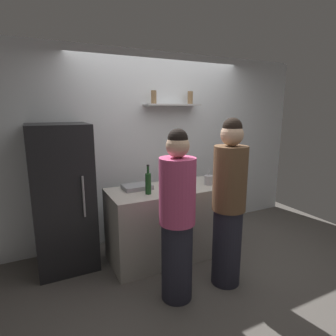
{
  "coord_description": "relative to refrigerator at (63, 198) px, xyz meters",
  "views": [
    {
      "loc": [
        -1.66,
        -2.4,
        1.84
      ],
      "look_at": [
        -0.22,
        0.51,
        1.14
      ],
      "focal_mm": 29.64,
      "sensor_mm": 36.0,
      "label": 1
    }
  ],
  "objects": [
    {
      "name": "refrigerator",
      "position": [
        0.0,
        0.0,
        0.0
      ],
      "size": [
        0.65,
        0.66,
        1.68
      ],
      "color": "black",
      "rests_on": "ground"
    },
    {
      "name": "wine_bottle_green_glass",
      "position": [
        0.87,
        -0.45,
        0.18
      ],
      "size": [
        0.07,
        0.07,
        0.34
      ],
      "color": "#19471E",
      "rests_on": "counter"
    },
    {
      "name": "utensil_holder",
      "position": [
        1.71,
        -0.42,
        0.11
      ],
      "size": [
        0.11,
        0.11,
        0.22
      ],
      "color": "#B2B2B7",
      "rests_on": "counter"
    },
    {
      "name": "baking_pan",
      "position": [
        0.83,
        -0.2,
        0.08
      ],
      "size": [
        0.34,
        0.24,
        0.05
      ],
      "primitive_type": "cube",
      "color": "gray",
      "rests_on": "counter"
    },
    {
      "name": "counter",
      "position": [
        1.18,
        -0.34,
        -0.39
      ],
      "size": [
        1.45,
        0.67,
        0.89
      ],
      "primitive_type": "cube",
      "color": "#B7B2A8",
      "rests_on": "ground"
    },
    {
      "name": "wine_bottle_amber_glass",
      "position": [
        1.24,
        -0.44,
        0.16
      ],
      "size": [
        0.07,
        0.07,
        0.3
      ],
      "color": "#472814",
      "rests_on": "counter"
    },
    {
      "name": "back_wall_assembly",
      "position": [
        1.4,
        0.4,
        0.46
      ],
      "size": [
        4.8,
        0.32,
        2.6
      ],
      "color": "white",
      "rests_on": "ground"
    },
    {
      "name": "person_brown_jacket",
      "position": [
        1.48,
        -1.12,
        0.04
      ],
      "size": [
        0.34,
        0.34,
        1.76
      ],
      "rotation": [
        0.0,
        0.0,
        1.2
      ],
      "color": "#262633",
      "rests_on": "ground"
    },
    {
      "name": "water_bottle_plastic",
      "position": [
        1.4,
        -0.25,
        0.15
      ],
      "size": [
        0.08,
        0.08,
        0.23
      ],
      "color": "silver",
      "rests_on": "counter"
    },
    {
      "name": "ground_plane",
      "position": [
        1.4,
        -0.85,
        -0.84
      ],
      "size": [
        5.28,
        5.28,
        0.0
      ],
      "primitive_type": "plane",
      "color": "#59544F"
    },
    {
      "name": "person_pink_top",
      "position": [
        0.89,
        -1.1,
        -0.01
      ],
      "size": [
        0.34,
        0.34,
        1.67
      ],
      "rotation": [
        0.0,
        0.0,
        1.43
      ],
      "color": "#262633",
      "rests_on": "ground"
    }
  ]
}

